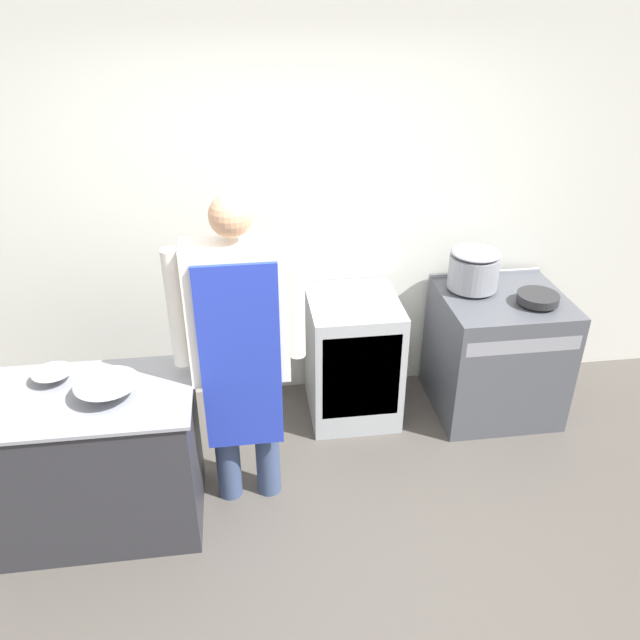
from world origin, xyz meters
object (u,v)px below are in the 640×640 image
Objects in this scene: stove at (496,353)px; person_cook at (239,340)px; saute_pan at (538,298)px; fridge_unit at (352,357)px; stock_pot at (474,268)px; mixing_bowl at (108,390)px.

person_cook reaches higher than stove.
stove is at bearing 141.24° from saute_pan.
stove is 0.48× the size of person_cook.
stove is at bearing 20.45° from person_cook.
fridge_unit is 1.22m from person_cook.
fridge_unit is at bearing 169.69° from saute_pan.
fridge_unit is 1.27m from saute_pan.
mixing_bowl is at bearing -157.60° from stock_pot.
stove is 3.34× the size of saute_pan.
stock_pot reaches higher than stove.
mixing_bowl reaches higher than saute_pan.
mixing_bowl is at bearing -161.94° from stove.
stove reaches higher than fridge_unit.
stove is at bearing -4.61° from fridge_unit.
fridge_unit is at bearing 175.39° from stove.
stove is at bearing -36.00° from stock_pot.
person_cook is at bearing -164.74° from saute_pan.
stove is 0.52m from saute_pan.
stove is 1.95m from person_cook.
person_cook is 0.70m from mixing_bowl.
mixing_bowl is at bearing -168.47° from person_cook.
person_cook is at bearing -153.37° from stock_pot.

